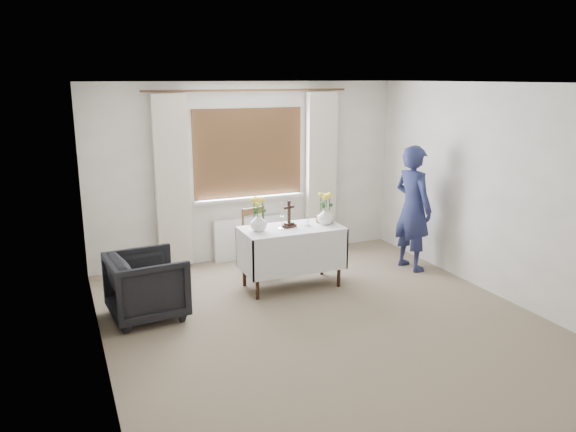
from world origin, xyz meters
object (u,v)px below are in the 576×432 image
object	(u,v)px
wooden_cross	(289,214)
flower_vase_right	(325,216)
altar_table	(292,257)
person	(413,208)
wooden_chair	(261,240)
flower_vase_left	(259,222)
armchair	(147,286)

from	to	relation	value
wooden_cross	flower_vase_right	xyz separation A→B (m)	(0.47, -0.05, -0.06)
altar_table	wooden_cross	xyz separation A→B (m)	(-0.02, 0.04, 0.55)
person	flower_vase_right	world-z (taller)	person
wooden_chair	flower_vase_left	bearing A→B (deg)	-127.81
altar_table	wooden_chair	distance (m)	0.73
flower_vase_left	flower_vase_right	world-z (taller)	flower_vase_left
altar_table	flower_vase_right	distance (m)	0.67
wooden_cross	flower_vase_left	xyz separation A→B (m)	(-0.41, -0.02, -0.06)
altar_table	armchair	size ratio (longest dim) A/B	1.57
altar_table	wooden_cross	distance (m)	0.55
flower_vase_left	wooden_chair	bearing A→B (deg)	68.22
wooden_chair	wooden_cross	distance (m)	0.85
person	flower_vase_right	bearing A→B (deg)	81.31
flower_vase_right	wooden_chair	bearing A→B (deg)	129.64
flower_vase_left	wooden_cross	bearing A→B (deg)	3.22
armchair	flower_vase_right	xyz separation A→B (m)	(2.26, 0.23, 0.51)
altar_table	flower_vase_left	xyz separation A→B (m)	(-0.42, 0.02, 0.49)
altar_table	armchair	distance (m)	1.82
altar_table	flower_vase_left	distance (m)	0.65
wooden_chair	person	world-z (taller)	person
flower_vase_left	flower_vase_right	xyz separation A→B (m)	(0.88, -0.02, -0.00)
altar_table	flower_vase_left	size ratio (longest dim) A/B	5.76
flower_vase_left	person	bearing A→B (deg)	-0.25
altar_table	wooden_chair	bearing A→B (deg)	101.42
flower_vase_left	flower_vase_right	size ratio (longest dim) A/B	1.01
wooden_cross	flower_vase_right	bearing A→B (deg)	-23.63
person	wooden_cross	xyz separation A→B (m)	(-1.79, 0.03, 0.08)
person	armchair	bearing A→B (deg)	84.62
person	wooden_cross	size ratio (longest dim) A/B	5.08
wooden_chair	armchair	world-z (taller)	wooden_chair
wooden_chair	flower_vase_right	xyz separation A→B (m)	(0.60, -0.72, 0.44)
altar_table	armchair	world-z (taller)	altar_table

